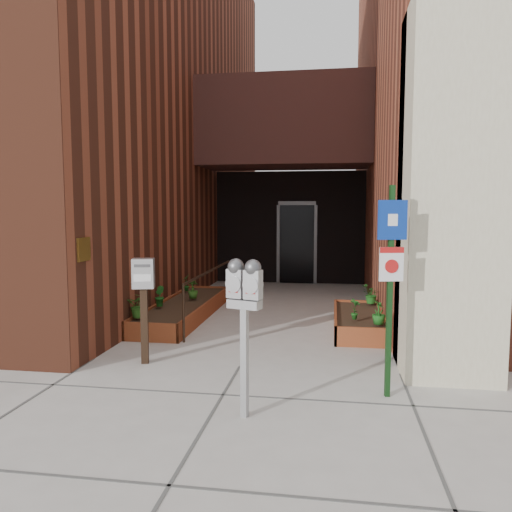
% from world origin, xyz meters
% --- Properties ---
extents(ground, '(80.00, 80.00, 0.00)m').
position_xyz_m(ground, '(0.00, 0.00, 0.00)').
color(ground, '#9E9991').
rests_on(ground, ground).
extents(architecture, '(20.00, 14.60, 10.00)m').
position_xyz_m(architecture, '(-0.18, 6.89, 4.98)').
color(architecture, '#612C1B').
rests_on(architecture, ground).
extents(planter_left, '(0.90, 3.60, 0.30)m').
position_xyz_m(planter_left, '(-1.55, 2.70, 0.13)').
color(planter_left, maroon).
rests_on(planter_left, ground).
extents(planter_right, '(0.80, 2.20, 0.30)m').
position_xyz_m(planter_right, '(1.60, 2.20, 0.13)').
color(planter_right, maroon).
rests_on(planter_right, ground).
extents(handrail, '(0.04, 3.34, 0.90)m').
position_xyz_m(handrail, '(-1.05, 2.65, 0.75)').
color(handrail, black).
rests_on(handrail, ground).
extents(parking_meter, '(0.36, 0.22, 1.55)m').
position_xyz_m(parking_meter, '(0.33, -1.52, 1.20)').
color(parking_meter, '#9D9DA0').
rests_on(parking_meter, ground).
extents(sign_post, '(0.31, 0.10, 2.26)m').
position_xyz_m(sign_post, '(1.77, -0.77, 1.39)').
color(sign_post, '#133514').
rests_on(sign_post, ground).
extents(payment_dropbox, '(0.31, 0.26, 1.38)m').
position_xyz_m(payment_dropbox, '(-1.25, -0.06, 0.99)').
color(payment_dropbox, black).
rests_on(payment_dropbox, ground).
extents(shrub_left_a, '(0.41, 0.41, 0.39)m').
position_xyz_m(shrub_left_a, '(-1.85, 1.25, 0.50)').
color(shrub_left_a, '#2A5E1B').
rests_on(shrub_left_a, planter_left).
extents(shrub_left_b, '(0.27, 0.27, 0.36)m').
position_xyz_m(shrub_left_b, '(-1.85, 2.16, 0.48)').
color(shrub_left_b, '#185117').
rests_on(shrub_left_b, planter_left).
extents(shrub_left_c, '(0.22, 0.22, 0.35)m').
position_xyz_m(shrub_left_c, '(-1.48, 3.01, 0.47)').
color(shrub_left_c, '#295919').
rests_on(shrub_left_c, planter_left).
extents(shrub_left_d, '(0.22, 0.22, 0.36)m').
position_xyz_m(shrub_left_d, '(-1.85, 3.81, 0.48)').
color(shrub_left_d, '#19581A').
rests_on(shrub_left_d, planter_left).
extents(shrub_right_a, '(0.21, 0.21, 0.35)m').
position_xyz_m(shrub_right_a, '(1.85, 1.36, 0.48)').
color(shrub_right_a, '#1A5919').
rests_on(shrub_right_a, planter_right).
extents(shrub_right_b, '(0.25, 0.25, 0.34)m').
position_xyz_m(shrub_right_b, '(1.51, 1.63, 0.47)').
color(shrub_right_b, '#1A5317').
rests_on(shrub_right_b, planter_right).
extents(shrub_right_c, '(0.43, 0.43, 0.34)m').
position_xyz_m(shrub_right_c, '(1.85, 2.97, 0.47)').
color(shrub_right_c, '#1D5D1A').
rests_on(shrub_right_c, planter_right).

